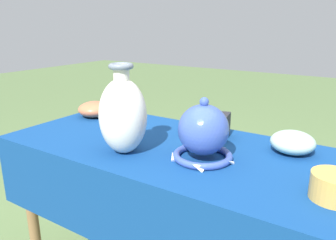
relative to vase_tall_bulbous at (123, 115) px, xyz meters
name	(u,v)px	position (x,y,z in m)	size (l,w,h in m)	color
display_table	(178,171)	(0.14, 0.13, -0.21)	(1.30, 0.57, 0.72)	olive
vase_tall_bulbous	(123,115)	(0.00, 0.00, 0.00)	(0.16, 0.16, 0.30)	white
vase_dome_bell	(203,134)	(0.25, 0.09, -0.05)	(0.20, 0.20, 0.20)	#3851A8
mosaic_tile_box	(209,125)	(0.17, 0.30, -0.08)	(0.16, 0.13, 0.09)	#232328
bowl_shallow_terracotta	(95,109)	(-0.40, 0.27, -0.09)	(0.15, 0.15, 0.07)	#BC6642
bowl_shallow_celadon	(293,142)	(0.47, 0.30, -0.09)	(0.14, 0.14, 0.07)	#A8CCB7
pot_squat_ochre	(334,187)	(0.63, 0.04, -0.10)	(0.11, 0.11, 0.07)	gold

